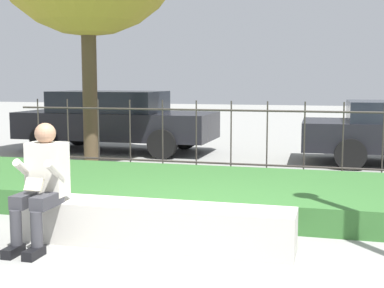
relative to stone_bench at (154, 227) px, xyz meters
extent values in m
plane|color=gray|center=(0.37, 0.00, -0.19)|extent=(60.00, 60.00, 0.00)
cube|color=beige|center=(0.00, 0.00, 0.02)|extent=(2.79, 0.48, 0.43)
cube|color=#9B978F|center=(0.00, 0.00, -0.15)|extent=(2.68, 0.44, 0.08)
cube|color=black|center=(-1.19, -0.64, -0.14)|extent=(0.11, 0.26, 0.09)
cylinder|color=#38383D|center=(-1.19, -0.58, 0.07)|extent=(0.11, 0.11, 0.34)
cube|color=#38383D|center=(-1.19, -0.37, 0.30)|extent=(0.15, 0.42, 0.13)
cube|color=black|center=(-0.97, -0.64, -0.14)|extent=(0.11, 0.26, 0.09)
cylinder|color=#38383D|center=(-0.97, -0.58, 0.07)|extent=(0.11, 0.11, 0.34)
cube|color=#38383D|center=(-0.97, -0.37, 0.30)|extent=(0.15, 0.42, 0.13)
cube|color=beige|center=(-1.08, -0.16, 0.57)|extent=(0.38, 0.24, 0.54)
sphere|color=tan|center=(-1.08, -0.18, 0.93)|extent=(0.21, 0.21, 0.21)
cylinder|color=beige|center=(-1.25, -0.32, 0.59)|extent=(0.08, 0.29, 0.24)
cylinder|color=beige|center=(-0.91, -0.32, 0.59)|extent=(0.08, 0.29, 0.24)
cube|color=beige|center=(-1.08, -0.42, 0.46)|extent=(0.18, 0.09, 0.13)
cube|color=#33662D|center=(0.37, 1.94, -0.03)|extent=(10.34, 2.47, 0.31)
cylinder|color=#332D28|center=(0.37, 3.74, 0.07)|extent=(8.34, 0.03, 0.03)
cylinder|color=#332D28|center=(0.37, 3.74, 0.96)|extent=(8.34, 0.03, 0.03)
cylinder|color=#332D28|center=(-3.50, 3.74, 0.46)|extent=(0.02, 0.02, 1.31)
cylinder|color=#332D28|center=(-2.91, 3.74, 0.46)|extent=(0.02, 0.02, 1.31)
cylinder|color=#332D28|center=(-2.31, 3.74, 0.46)|extent=(0.02, 0.02, 1.31)
cylinder|color=#332D28|center=(-1.72, 3.74, 0.46)|extent=(0.02, 0.02, 1.31)
cylinder|color=#332D28|center=(-1.12, 3.74, 0.46)|extent=(0.02, 0.02, 1.31)
cylinder|color=#332D28|center=(-0.53, 3.74, 0.46)|extent=(0.02, 0.02, 1.31)
cylinder|color=#332D28|center=(0.07, 3.74, 0.46)|extent=(0.02, 0.02, 1.31)
cylinder|color=#332D28|center=(0.66, 3.74, 0.46)|extent=(0.02, 0.02, 1.31)
cylinder|color=#332D28|center=(1.26, 3.74, 0.46)|extent=(0.02, 0.02, 1.31)
cylinder|color=#332D28|center=(1.85, 3.74, 0.46)|extent=(0.02, 0.02, 1.31)
cylinder|color=#332D28|center=(2.45, 3.74, 0.46)|extent=(0.02, 0.02, 1.31)
cube|color=black|center=(-3.13, 6.49, 0.42)|extent=(4.52, 1.78, 0.60)
cube|color=black|center=(-3.31, 6.49, 0.96)|extent=(2.50, 1.54, 0.47)
cylinder|color=black|center=(-1.75, 5.63, 0.12)|extent=(0.63, 0.21, 0.63)
cylinder|color=black|center=(-1.72, 7.30, 0.12)|extent=(0.63, 0.21, 0.63)
cylinder|color=black|center=(-4.53, 5.67, 0.12)|extent=(0.63, 0.21, 0.63)
cylinder|color=black|center=(-4.51, 7.35, 0.12)|extent=(0.63, 0.21, 0.63)
cylinder|color=black|center=(2.02, 5.19, 0.10)|extent=(0.59, 0.22, 0.58)
cylinder|color=black|center=(1.97, 6.87, 0.10)|extent=(0.59, 0.22, 0.58)
cylinder|color=#4C3D28|center=(-2.81, 4.47, 1.48)|extent=(0.28, 0.28, 3.33)
camera|label=1|loc=(1.70, -4.93, 1.47)|focal=50.00mm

